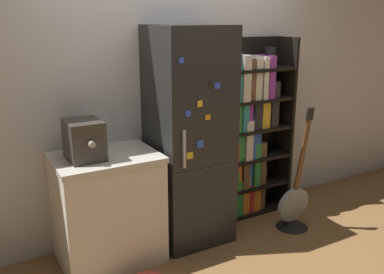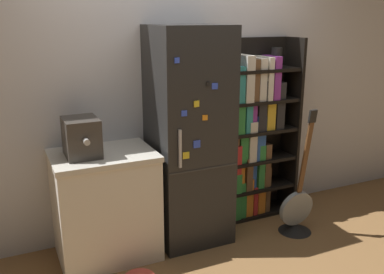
{
  "view_description": "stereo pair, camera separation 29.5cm",
  "coord_description": "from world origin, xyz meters",
  "px_view_note": "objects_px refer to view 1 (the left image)",
  "views": [
    {
      "loc": [
        -1.7,
        -2.85,
        1.89
      ],
      "look_at": [
        0.02,
        0.15,
        0.92
      ],
      "focal_mm": 40.0,
      "sensor_mm": 36.0,
      "label": 1
    },
    {
      "loc": [
        -1.43,
        -2.98,
        1.89
      ],
      "look_at": [
        0.02,
        0.15,
        0.92
      ],
      "focal_mm": 40.0,
      "sensor_mm": 36.0,
      "label": 2
    }
  ],
  "objects_px": {
    "bookshelf": "(244,133)",
    "guitar": "(293,211)",
    "refrigerator": "(189,137)",
    "espresso_machine": "(84,140)"
  },
  "relations": [
    {
      "from": "espresso_machine",
      "to": "guitar",
      "type": "xyz_separation_m",
      "value": [
        1.8,
        -0.33,
        -0.86
      ]
    },
    {
      "from": "guitar",
      "to": "bookshelf",
      "type": "bearing_deg",
      "value": 112.95
    },
    {
      "from": "bookshelf",
      "to": "espresso_machine",
      "type": "relative_size",
      "value": 4.67
    },
    {
      "from": "refrigerator",
      "to": "bookshelf",
      "type": "bearing_deg",
      "value": 12.63
    },
    {
      "from": "refrigerator",
      "to": "guitar",
      "type": "xyz_separation_m",
      "value": [
        0.91,
        -0.34,
        -0.75
      ]
    },
    {
      "from": "refrigerator",
      "to": "bookshelf",
      "type": "relative_size",
      "value": 1.07
    },
    {
      "from": "bookshelf",
      "to": "guitar",
      "type": "xyz_separation_m",
      "value": [
        0.21,
        -0.5,
        -0.65
      ]
    },
    {
      "from": "guitar",
      "to": "refrigerator",
      "type": "bearing_deg",
      "value": 159.17
    },
    {
      "from": "bookshelf",
      "to": "guitar",
      "type": "height_order",
      "value": "bookshelf"
    },
    {
      "from": "bookshelf",
      "to": "guitar",
      "type": "distance_m",
      "value": 0.85
    }
  ]
}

